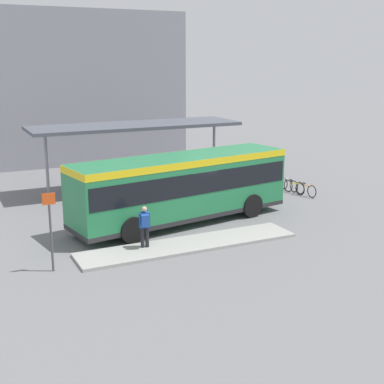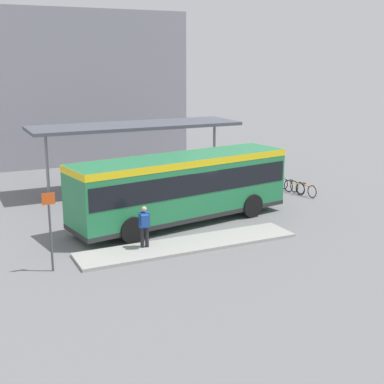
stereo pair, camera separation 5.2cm
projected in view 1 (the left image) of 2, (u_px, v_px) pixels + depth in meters
The scene contains 11 objects.
ground_plane at pixel (182, 222), 24.13m from camera, with size 120.00×120.00×0.00m, color slate.
curb_island at pixel (189, 245), 21.08m from camera, with size 8.95×1.80×0.12m.
city_bus at pixel (182, 184), 23.70m from camera, with size 10.47×4.06×3.03m.
pedestrian_waiting at pixel (145, 224), 20.36m from camera, with size 0.43×0.47×1.63m.
bicycle_orange at pixel (306, 189), 28.76m from camera, with size 0.48×1.61×0.70m.
bicycle_yellow at pixel (294, 187), 29.26m from camera, with size 0.48×1.60×0.69m.
bicycle_white at pixel (289, 185), 29.95m from camera, with size 0.48×1.54×0.67m.
station_shelter at pixel (135, 126), 29.63m from camera, with size 11.66×3.49×3.68m.
potted_planter_near_shelter at pixel (231, 181), 29.63m from camera, with size 0.71×0.71×1.17m.
platform_sign at pixel (51, 228), 18.23m from camera, with size 0.44×0.08×2.80m.
station_building at pixel (42, 85), 41.03m from camera, with size 18.20×13.33×10.43m.
Camera 1 is at (-9.57, -21.00, 7.17)m, focal length 50.00 mm.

